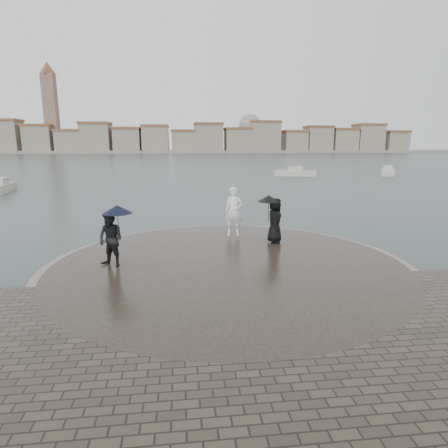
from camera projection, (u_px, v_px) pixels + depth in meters
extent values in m
plane|color=#2B3835|center=(246.00, 320.00, 9.48)|extent=(400.00, 400.00, 0.00)
cylinder|color=gray|center=(228.00, 269.00, 12.84)|extent=(12.50, 12.50, 0.32)
cylinder|color=#2D261E|center=(228.00, 268.00, 12.84)|extent=(11.90, 11.90, 0.36)
imported|color=white|center=(234.00, 211.00, 16.47)|extent=(0.84, 0.60, 2.15)
imported|color=black|center=(111.00, 239.00, 12.31)|extent=(1.12, 1.05, 1.84)
cylinder|color=black|center=(118.00, 226.00, 12.35)|extent=(0.02, 0.02, 0.90)
cone|color=black|center=(117.00, 209.00, 12.23)|extent=(1.01, 1.01, 0.28)
imported|color=black|center=(275.00, 220.00, 15.30)|extent=(0.82, 1.03, 1.84)
cylinder|color=black|center=(269.00, 211.00, 15.29)|extent=(0.02, 0.02, 0.90)
cone|color=black|center=(269.00, 198.00, 15.18)|extent=(0.98, 0.98, 0.26)
cube|color=gray|center=(184.00, 152.00, 167.59)|extent=(260.00, 20.00, 1.20)
cube|color=#9F927E|center=(4.00, 138.00, 155.13)|extent=(13.00, 10.00, 13.00)
cube|color=brown|center=(2.00, 120.00, 153.65)|extent=(13.60, 10.60, 1.00)
cube|color=#9F927E|center=(40.00, 140.00, 156.91)|extent=(11.00, 10.00, 11.00)
cube|color=brown|center=(38.00, 125.00, 155.64)|extent=(11.60, 10.60, 1.00)
cube|color=#9F927E|center=(70.00, 143.00, 158.47)|extent=(10.00, 10.00, 9.00)
cube|color=brown|center=(69.00, 131.00, 157.41)|extent=(10.60, 10.60, 1.00)
cube|color=#9F927E|center=(96.00, 139.00, 159.38)|extent=(12.00, 10.00, 12.00)
cube|color=brown|center=(95.00, 123.00, 158.00)|extent=(12.60, 10.60, 1.00)
cube|color=#9F927E|center=(127.00, 141.00, 161.05)|extent=(11.00, 10.00, 10.00)
cube|color=brown|center=(127.00, 128.00, 159.89)|extent=(11.60, 10.60, 1.00)
cube|color=#9F927E|center=(156.00, 140.00, 162.29)|extent=(11.00, 10.00, 11.00)
cube|color=brown|center=(155.00, 126.00, 161.02)|extent=(11.60, 10.60, 1.00)
cube|color=#9F927E|center=(183.00, 143.00, 163.85)|extent=(10.00, 10.00, 9.00)
cube|color=brown|center=(183.00, 131.00, 162.79)|extent=(10.60, 10.60, 1.00)
cube|color=#9F927E|center=(208.00, 139.00, 164.76)|extent=(12.00, 10.00, 12.00)
cube|color=brown|center=(208.00, 124.00, 163.38)|extent=(12.60, 10.60, 1.00)
cube|color=#9F927E|center=(238.00, 142.00, 166.43)|extent=(11.00, 10.00, 10.00)
cube|color=brown|center=(238.00, 129.00, 165.26)|extent=(11.60, 10.60, 1.00)
cube|color=#9F927E|center=(264.00, 138.00, 167.46)|extent=(13.00, 10.00, 13.00)
cube|color=brown|center=(264.00, 122.00, 165.97)|extent=(13.60, 10.60, 1.00)
cube|color=#9F927E|center=(294.00, 143.00, 169.45)|extent=(10.00, 10.00, 9.00)
cube|color=brown|center=(295.00, 131.00, 168.39)|extent=(10.60, 10.60, 1.00)
cube|color=#9F927E|center=(318.00, 140.00, 170.47)|extent=(11.00, 10.00, 11.00)
cube|color=brown|center=(318.00, 127.00, 169.20)|extent=(11.60, 10.60, 1.00)
cube|color=#9F927E|center=(343.00, 142.00, 171.92)|extent=(11.00, 10.00, 10.00)
cube|color=brown|center=(344.00, 129.00, 170.75)|extent=(11.60, 10.60, 1.00)
cube|color=#9F927E|center=(368.00, 139.00, 173.05)|extent=(12.00, 10.00, 12.00)
cube|color=brown|center=(369.00, 125.00, 171.67)|extent=(12.60, 10.60, 1.00)
cube|color=#9F927E|center=(394.00, 143.00, 174.83)|extent=(10.00, 10.00, 9.00)
cube|color=brown|center=(395.00, 132.00, 173.77)|extent=(10.60, 10.60, 1.00)
cube|color=#846654|center=(51.00, 115.00, 157.19)|extent=(5.00, 5.00, 32.00)
cone|color=brown|center=(47.00, 68.00, 153.26)|extent=(6.80, 6.80, 5.00)
sphere|color=gray|center=(250.00, 126.00, 167.56)|extent=(10.00, 10.00, 10.00)
cube|color=beige|center=(0.00, 189.00, 34.08)|extent=(2.35, 5.67, 0.90)
cube|color=beige|center=(388.00, 173.00, 51.91)|extent=(4.11, 5.57, 0.90)
cube|color=beige|center=(388.00, 169.00, 51.78)|extent=(2.03, 2.33, 0.90)
cube|color=beige|center=(295.00, 174.00, 50.54)|extent=(5.73, 3.06, 0.90)
cube|color=beige|center=(295.00, 170.00, 50.42)|extent=(2.25, 1.71, 0.90)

